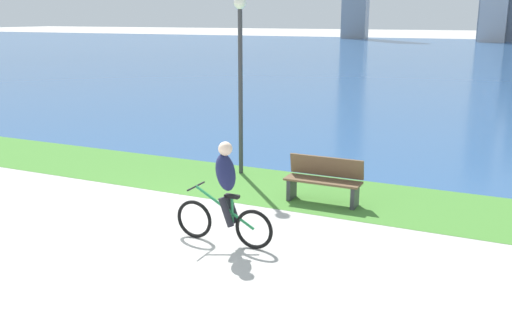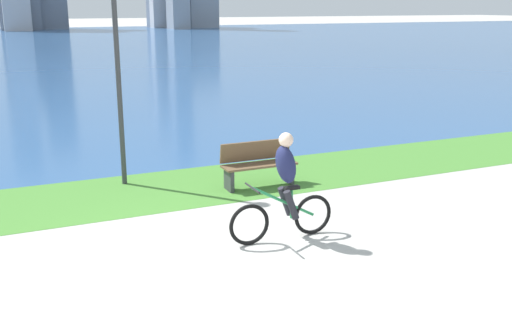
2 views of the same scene
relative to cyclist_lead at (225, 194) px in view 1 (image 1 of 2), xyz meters
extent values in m
plane|color=#B2AFA8|center=(-1.47, -0.28, -0.84)|extent=(300.00, 300.00, 0.00)
cube|color=#478433|center=(-1.47, 3.18, -0.83)|extent=(120.00, 2.59, 0.01)
cube|color=#2D568C|center=(-1.47, 47.58, -0.84)|extent=(300.00, 86.21, 0.00)
torus|color=black|center=(-0.58, 0.00, -0.51)|extent=(0.65, 0.06, 0.65)
torus|color=black|center=(0.51, 0.00, -0.51)|extent=(0.65, 0.06, 0.65)
cylinder|color=#268C4C|center=(-0.01, 0.00, -0.23)|extent=(1.06, 0.04, 0.61)
cylinder|color=#268C4C|center=(0.12, 0.00, -0.28)|extent=(0.04, 0.04, 0.47)
cube|color=black|center=(0.12, 0.00, -0.02)|extent=(0.24, 0.10, 0.05)
cylinder|color=black|center=(-0.53, 0.00, 0.06)|extent=(0.03, 0.52, 0.03)
ellipsoid|color=#1E234C|center=(0.02, 0.00, 0.36)|extent=(0.40, 0.36, 0.65)
sphere|color=beige|center=(0.02, 0.00, 0.74)|extent=(0.22, 0.22, 0.22)
cylinder|color=#26262D|center=(0.07, -0.10, -0.26)|extent=(0.27, 0.11, 0.49)
cylinder|color=#26262D|center=(0.07, 0.10, -0.26)|extent=(0.27, 0.11, 0.49)
cube|color=brown|center=(0.75, 2.62, -0.39)|extent=(1.50, 0.45, 0.04)
cube|color=brown|center=(0.75, 2.81, -0.14)|extent=(1.50, 0.11, 0.40)
cube|color=#38383D|center=(1.40, 2.62, -0.61)|extent=(0.08, 0.37, 0.45)
cube|color=#38383D|center=(0.10, 2.62, -0.61)|extent=(0.08, 0.37, 0.45)
cylinder|color=#38383D|center=(-1.68, 3.90, 1.04)|extent=(0.10, 0.10, 3.75)
sphere|color=white|center=(-1.68, 3.90, 3.01)|extent=(0.28, 0.28, 0.28)
cube|color=slate|center=(0.86, 83.61, 4.72)|extent=(3.57, 4.16, 11.11)
camera|label=1|loc=(4.09, -7.56, 2.74)|focal=39.85mm
camera|label=2|loc=(-3.82, -7.60, 2.69)|focal=41.17mm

